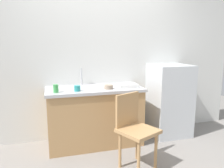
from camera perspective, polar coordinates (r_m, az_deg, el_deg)
name	(u,v)px	position (r m, az deg, el deg)	size (l,w,h in m)	color
ground_plane	(115,164)	(2.93, 0.65, -19.91)	(8.00, 8.00, 0.00)	gray
back_wall	(97,58)	(3.50, -4.01, 6.67)	(4.80, 0.10, 2.50)	silver
cabinet_base	(95,117)	(3.31, -4.45, -8.52)	(1.34, 0.60, 0.81)	tan
countertop	(94,89)	(3.20, -4.56, -1.30)	(1.38, 0.64, 0.04)	#B7B7BC
faucet	(81,77)	(3.39, -7.88, 1.90)	(0.02, 0.02, 0.26)	#B7B7BC
refrigerator	(169,100)	(3.71, 14.54, -4.02)	(0.60, 0.56, 1.15)	silver
chair	(134,127)	(2.69, 5.82, -11.01)	(0.53, 0.53, 0.89)	tan
dish_tray	(127,85)	(3.23, 3.93, -0.36)	(0.28, 0.20, 0.05)	white
terracotta_bowl	(109,87)	(3.10, -0.88, -0.74)	(0.12, 0.12, 0.06)	gray
cup_green	(56,89)	(2.96, -14.28, -1.14)	(0.07, 0.07, 0.10)	green
cup_teal	(77,88)	(2.99, -8.94, -1.11)	(0.08, 0.08, 0.07)	teal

